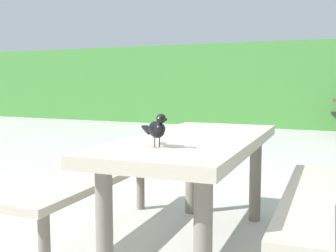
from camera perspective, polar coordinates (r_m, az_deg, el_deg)
hedge_wall at (r=10.59m, az=18.46°, el=5.34°), size 28.00×1.27×2.04m
picnic_table_foreground at (r=2.70m, az=3.78°, el=-5.34°), size 1.75×1.83×0.74m
bird_grackle at (r=2.20m, az=-1.48°, el=-0.32°), size 0.24×0.20×0.18m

